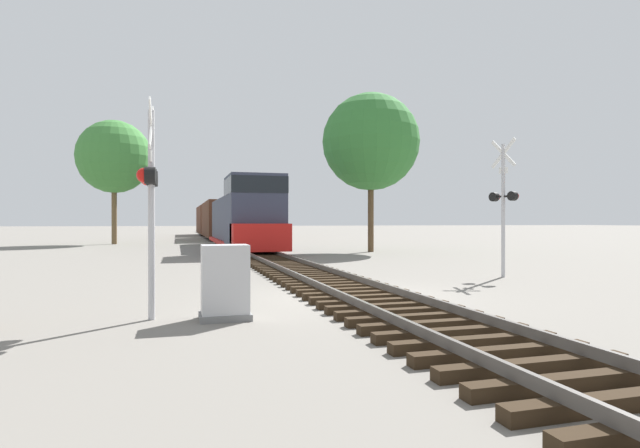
# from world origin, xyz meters

# --- Properties ---
(ground_plane) EXTENTS (400.00, 400.00, 0.00)m
(ground_plane) POSITION_xyz_m (0.00, 0.00, 0.00)
(ground_plane) COLOR slate
(rail_track_bed) EXTENTS (2.60, 160.00, 0.31)m
(rail_track_bed) POSITION_xyz_m (0.00, -0.00, 0.14)
(rail_track_bed) COLOR black
(rail_track_bed) RESTS_ON ground
(freight_train) EXTENTS (2.93, 48.78, 4.26)m
(freight_train) POSITION_xyz_m (0.00, 36.65, 1.92)
(freight_train) COLOR #33384C
(freight_train) RESTS_ON ground
(crossing_signal_near) EXTENTS (0.34, 1.00, 3.98)m
(crossing_signal_near) POSITION_xyz_m (-4.52, -1.66, 2.42)
(crossing_signal_near) COLOR #B7B7BC
(crossing_signal_near) RESTS_ON ground
(crossing_signal_far) EXTENTS (0.56, 1.01, 4.45)m
(crossing_signal_far) POSITION_xyz_m (6.10, 2.56, 2.49)
(crossing_signal_far) COLOR #B7B7BC
(crossing_signal_far) RESTS_ON ground
(relay_cabinet) EXTENTS (0.92, 0.69, 1.37)m
(relay_cabinet) POSITION_xyz_m (-3.20, -2.02, 0.67)
(relay_cabinet) COLOR slate
(relay_cabinet) RESTS_ON ground
(tree_far_right) EXTENTS (5.73, 5.73, 9.37)m
(tree_far_right) POSITION_xyz_m (7.00, 16.24, 6.49)
(tree_far_right) COLOR brown
(tree_far_right) RESTS_ON ground
(tree_mid_background) EXTENTS (5.74, 5.74, 9.80)m
(tree_mid_background) POSITION_xyz_m (-8.80, 31.19, 6.91)
(tree_mid_background) COLOR brown
(tree_mid_background) RESTS_ON ground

